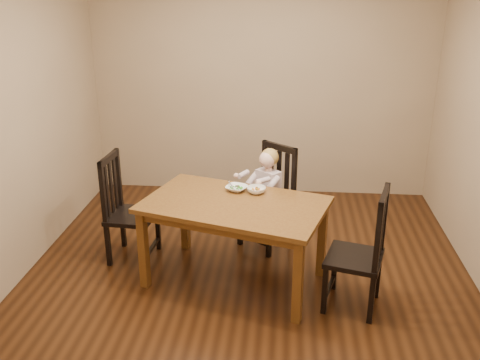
# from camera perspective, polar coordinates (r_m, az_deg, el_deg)

# --- Properties ---
(room) EXTENTS (4.01, 4.01, 2.71)m
(room) POSITION_cam_1_polar(r_m,az_deg,el_deg) (4.41, 0.94, 5.50)
(room) COLOR #3D1F0C
(room) RESTS_ON ground
(dining_table) EXTENTS (1.69, 1.29, 0.75)m
(dining_table) POSITION_cam_1_polar(r_m,az_deg,el_deg) (4.51, -0.60, -3.43)
(dining_table) COLOR #552F13
(dining_table) RESTS_ON room
(chair_child) EXTENTS (0.60, 0.60, 1.01)m
(chair_child) POSITION_cam_1_polar(r_m,az_deg,el_deg) (5.25, 3.22, -1.97)
(chair_child) COLOR black
(chair_child) RESTS_ON room
(chair_left) EXTENTS (0.45, 0.47, 1.02)m
(chair_left) POSITION_cam_1_polar(r_m,az_deg,el_deg) (5.09, -12.03, -3.14)
(chair_left) COLOR black
(chair_left) RESTS_ON room
(chair_right) EXTENTS (0.53, 0.54, 1.03)m
(chair_right) POSITION_cam_1_polar(r_m,az_deg,el_deg) (4.34, 12.82, -7.57)
(chair_right) COLOR black
(chair_right) RESTS_ON room
(toddler) EXTENTS (0.47, 0.48, 0.52)m
(toddler) POSITION_cam_1_polar(r_m,az_deg,el_deg) (5.16, 2.89, -0.80)
(toddler) COLOR beige
(toddler) RESTS_ON chair_child
(bowl_peas) EXTENTS (0.23, 0.23, 0.04)m
(bowl_peas) POSITION_cam_1_polar(r_m,az_deg,el_deg) (4.71, -0.38, -0.89)
(bowl_peas) COLOR white
(bowl_peas) RESTS_ON dining_table
(bowl_veg) EXTENTS (0.22, 0.22, 0.05)m
(bowl_veg) POSITION_cam_1_polar(r_m,az_deg,el_deg) (4.67, 1.74, -1.07)
(bowl_veg) COLOR white
(bowl_veg) RESTS_ON dining_table
(fork) EXTENTS (0.07, 0.10, 0.05)m
(fork) POSITION_cam_1_polar(r_m,az_deg,el_deg) (4.70, -0.92, -0.66)
(fork) COLOR silver
(fork) RESTS_ON bowl_peas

